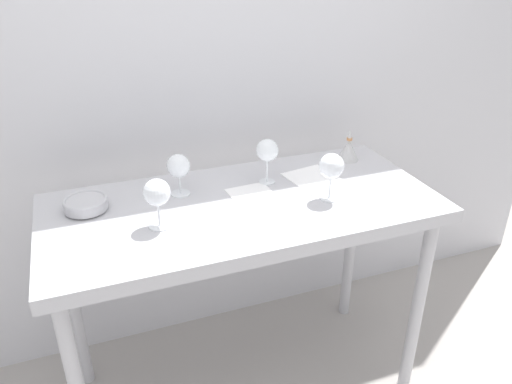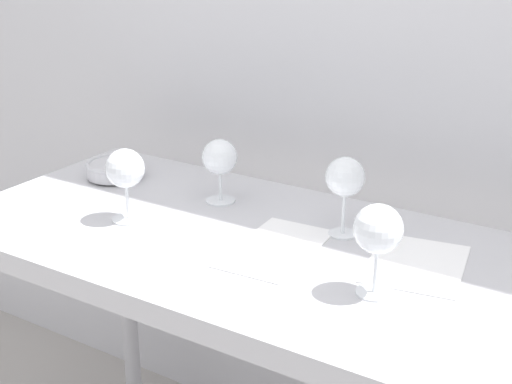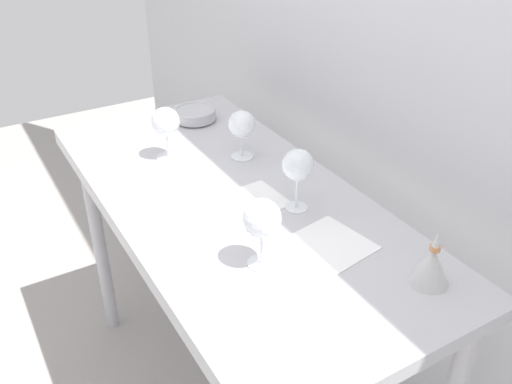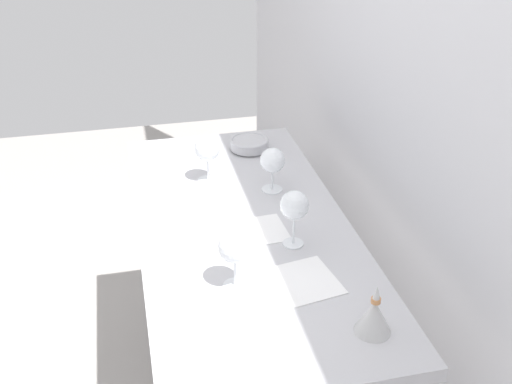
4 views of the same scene
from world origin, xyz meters
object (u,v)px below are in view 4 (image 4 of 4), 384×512
(wine_glass_near_right, at_px, (232,301))
(open_notebook, at_px, (179,237))
(wine_glass_far_right, at_px, (262,243))
(wine_glass_near_center, at_px, (169,251))
(tasting_sheet_upper, at_px, (300,312))
(tasting_bowl, at_px, (148,187))

(wine_glass_near_right, xyz_separation_m, open_notebook, (-0.43, 0.20, -0.12))
(wine_glass_far_right, bearing_deg, wine_glass_near_right, -65.32)
(wine_glass_near_center, height_order, open_notebook, wine_glass_near_center)
(open_notebook, distance_m, tasting_sheet_upper, 0.52)
(open_notebook, bearing_deg, wine_glass_far_right, -4.03)
(wine_glass_far_right, bearing_deg, open_notebook, -168.06)
(wine_glass_near_right, height_order, tasting_bowl, wine_glass_near_right)
(wine_glass_near_center, distance_m, tasting_sheet_upper, 0.44)
(tasting_bowl, bearing_deg, open_notebook, -20.37)
(tasting_sheet_upper, bearing_deg, wine_glass_near_center, -132.97)
(wine_glass_near_right, bearing_deg, tasting_sheet_upper, 68.08)
(wine_glass_near_right, relative_size, tasting_sheet_upper, 0.77)
(wine_glass_far_right, bearing_deg, tasting_bowl, 175.93)
(wine_glass_far_right, bearing_deg, tasting_sheet_upper, -13.19)
(open_notebook, height_order, tasting_sheet_upper, open_notebook)
(wine_glass_far_right, height_order, tasting_bowl, wine_glass_far_right)
(wine_glass_near_center, xyz_separation_m, wine_glass_far_right, (0.17, 0.24, 0.00))
(wine_glass_near_center, relative_size, tasting_bowl, 1.04)
(wine_glass_far_right, relative_size, open_notebook, 0.45)
(wine_glass_near_right, bearing_deg, open_notebook, 155.30)
(wine_glass_far_right, bearing_deg, wine_glass_near_center, -126.06)
(wine_glass_near_right, xyz_separation_m, tasting_sheet_upper, (0.09, 0.22, -0.13))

